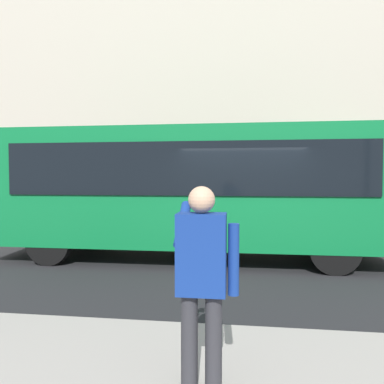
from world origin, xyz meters
name	(u,v)px	position (x,y,z in m)	size (l,w,h in m)	color
ground_plane	(242,267)	(0.00, 0.00, 0.00)	(60.00, 60.00, 0.00)	#232326
building_facade_far	(242,74)	(-0.02, -6.80, 5.99)	(28.00, 1.55, 12.00)	beige
red_bus	(191,187)	(1.21, -0.71, 1.68)	(9.05, 2.54, 3.08)	#0F7238
pedestrian_photographer	(202,273)	(0.35, 4.89, 1.14)	(0.53, 0.52, 1.70)	#2D2D33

